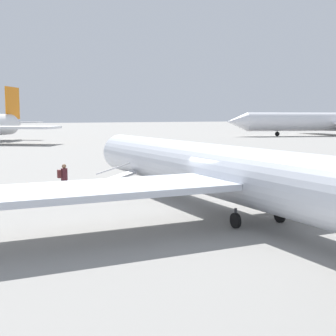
{
  "coord_description": "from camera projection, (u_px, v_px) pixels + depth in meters",
  "views": [
    {
      "loc": [
        -15.39,
        14.06,
        4.31
      ],
      "look_at": [
        4.06,
        0.09,
        1.68
      ],
      "focal_mm": 50.0,
      "sensor_mm": 36.0,
      "label": 1
    }
  ],
  "objects": [
    {
      "name": "ground_plane",
      "position": [
        222.0,
        213.0,
        21.05
      ],
      "size": [
        600.0,
        600.0,
        0.0
      ],
      "primitive_type": "plane",
      "color": "gray"
    },
    {
      "name": "airplane_main",
      "position": [
        234.0,
        174.0,
        20.01
      ],
      "size": [
        32.31,
        25.04,
        6.33
      ],
      "rotation": [
        0.0,
        0.0,
        -0.17
      ],
      "color": "silver",
      "rests_on": "ground"
    },
    {
      "name": "traffic_cone_near_stairs",
      "position": [
        27.0,
        188.0,
        26.32
      ],
      "size": [
        0.58,
        0.58,
        0.64
      ],
      "color": "black",
      "rests_on": "ground"
    },
    {
      "name": "boarding_stairs",
      "position": [
        90.0,
        187.0,
        26.52
      ],
      "size": [
        1.67,
        4.13,
        1.61
      ],
      "rotation": [
        0.0,
        0.0,
        -1.74
      ],
      "color": "#B2B2B7",
      "rests_on": "ground"
    },
    {
      "name": "passenger",
      "position": [
        64.0,
        177.0,
        25.63
      ],
      "size": [
        0.38,
        0.56,
        1.74
      ],
      "rotation": [
        0.0,
        0.0,
        -1.74
      ],
      "color": "#23232D",
      "rests_on": "ground"
    }
  ]
}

